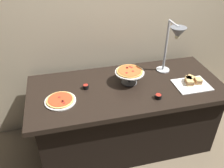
# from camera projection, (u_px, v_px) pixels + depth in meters

# --- Properties ---
(ground_plane) EXTENTS (8.00, 8.00, 0.00)m
(ground_plane) POSITION_uv_depth(u_px,v_px,m) (125.00, 141.00, 2.73)
(ground_plane) COLOR brown
(back_wall) EXTENTS (4.40, 0.04, 2.40)m
(back_wall) POSITION_uv_depth(u_px,v_px,m) (115.00, 25.00, 2.47)
(back_wall) COLOR #C6B593
(back_wall) RESTS_ON ground_plane
(buffet_table) EXTENTS (1.90, 0.84, 0.76)m
(buffet_table) POSITION_uv_depth(u_px,v_px,m) (126.00, 115.00, 2.52)
(buffet_table) COLOR black
(buffet_table) RESTS_ON ground_plane
(heat_lamp) EXTENTS (0.15, 0.33, 0.56)m
(heat_lamp) POSITION_uv_depth(u_px,v_px,m) (175.00, 37.00, 2.20)
(heat_lamp) COLOR #B7BABF
(heat_lamp) RESTS_ON buffet_table
(pizza_plate_front) EXTENTS (0.28, 0.28, 0.03)m
(pizza_plate_front) POSITION_uv_depth(u_px,v_px,m) (60.00, 100.00, 2.10)
(pizza_plate_front) COLOR white
(pizza_plate_front) RESTS_ON buffet_table
(pizza_plate_center) EXTENTS (0.28, 0.28, 0.14)m
(pizza_plate_center) POSITION_uv_depth(u_px,v_px,m) (130.00, 73.00, 2.31)
(pizza_plate_center) COLOR #595B60
(pizza_plate_center) RESTS_ON buffet_table
(sandwich_platter) EXTENTS (0.33, 0.26, 0.06)m
(sandwich_platter) POSITION_uv_depth(u_px,v_px,m) (192.00, 83.00, 2.33)
(sandwich_platter) COLOR white
(sandwich_platter) RESTS_ON buffet_table
(sauce_cup_near) EXTENTS (0.06, 0.06, 0.04)m
(sauce_cup_near) POSITION_uv_depth(u_px,v_px,m) (158.00, 96.00, 2.14)
(sauce_cup_near) COLOR black
(sauce_cup_near) RESTS_ON buffet_table
(sauce_cup_far) EXTENTS (0.06, 0.06, 0.04)m
(sauce_cup_far) POSITION_uv_depth(u_px,v_px,m) (86.00, 87.00, 2.27)
(sauce_cup_far) COLOR black
(sauce_cup_far) RESTS_ON buffet_table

